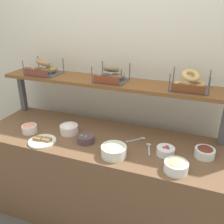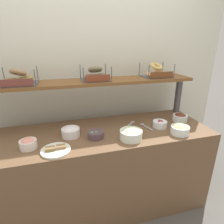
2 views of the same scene
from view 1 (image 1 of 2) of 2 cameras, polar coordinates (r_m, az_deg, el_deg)
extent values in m
plane|color=#595651|center=(2.65, -2.76, -22.12)|extent=(8.00, 8.00, 0.00)
cube|color=silver|center=(2.46, 1.79, 7.21)|extent=(3.27, 0.06, 2.40)
cube|color=brown|center=(2.36, -2.97, -14.94)|extent=(2.07, 0.70, 0.85)
cube|color=#4C4C51|center=(2.74, -19.96, 4.27)|extent=(0.05, 0.05, 0.40)
cube|color=brown|center=(2.19, -0.60, 6.87)|extent=(2.03, 0.32, 0.03)
cylinder|color=white|center=(1.87, 0.42, -9.00)|extent=(0.19, 0.19, 0.08)
ellipsoid|color=#D5EFB5|center=(1.85, 0.42, -8.13)|extent=(0.15, 0.15, 0.06)
cylinder|color=white|center=(2.31, -18.48, -3.71)|extent=(0.13, 0.13, 0.07)
ellipsoid|color=#F39682|center=(2.30, -18.57, -3.09)|extent=(0.10, 0.10, 0.05)
cylinder|color=#523E46|center=(2.06, -6.08, -6.15)|extent=(0.14, 0.14, 0.06)
sphere|color=#64A556|center=(2.04, -6.07, -5.79)|extent=(0.03, 0.03, 0.03)
sphere|color=#56925C|center=(2.05, -6.94, -5.58)|extent=(0.03, 0.03, 0.03)
sphere|color=#569954|center=(2.04, -6.15, -5.81)|extent=(0.03, 0.03, 0.03)
cylinder|color=white|center=(1.93, 12.24, -8.80)|extent=(0.14, 0.14, 0.06)
sphere|color=#972F39|center=(1.94, 12.52, -7.97)|extent=(0.03, 0.03, 0.03)
sphere|color=#97393E|center=(1.91, 12.71, -8.39)|extent=(0.04, 0.04, 0.04)
sphere|color=#A23040|center=(1.92, 11.92, -8.26)|extent=(0.03, 0.03, 0.03)
cylinder|color=white|center=(2.21, -9.88, -3.94)|extent=(0.16, 0.16, 0.07)
ellipsoid|color=white|center=(2.19, -9.94, -3.21)|extent=(0.12, 0.12, 0.05)
cylinder|color=white|center=(1.99, 20.58, -8.79)|extent=(0.15, 0.15, 0.07)
ellipsoid|color=brown|center=(1.97, 20.70, -8.11)|extent=(0.12, 0.12, 0.05)
cylinder|color=white|center=(1.77, 14.54, -12.15)|extent=(0.16, 0.16, 0.07)
ellipsoid|color=#EEDE8F|center=(1.75, 14.64, -11.34)|extent=(0.13, 0.13, 0.05)
cylinder|color=white|center=(2.13, -15.79, -6.53)|extent=(0.23, 0.23, 0.01)
cube|color=olive|center=(2.14, -16.71, -5.86)|extent=(0.07, 0.05, 0.02)
cube|color=#937049|center=(2.11, -14.81, -6.17)|extent=(0.07, 0.05, 0.02)
cube|color=#B7B7BC|center=(2.08, 4.97, -6.54)|extent=(0.11, 0.10, 0.01)
ellipsoid|color=#B7B7BC|center=(2.11, 7.18, -6.01)|extent=(0.04, 0.03, 0.01)
cube|color=#B7B7BC|center=(1.96, 8.54, -8.81)|extent=(0.05, 0.14, 0.01)
ellipsoid|color=#B7B7BC|center=(2.03, 8.47, -7.40)|extent=(0.04, 0.03, 0.01)
cube|color=#4C4C51|center=(2.48, -15.30, 8.55)|extent=(0.30, 0.24, 0.01)
cylinder|color=#4C4C51|center=(2.46, -19.77, 9.48)|extent=(0.01, 0.01, 0.14)
cylinder|color=#4C4C51|center=(2.29, -14.15, 9.16)|extent=(0.01, 0.01, 0.14)
cylinder|color=#4C4C51|center=(2.64, -16.61, 10.78)|extent=(0.01, 0.01, 0.14)
cylinder|color=#4C4C51|center=(2.48, -11.17, 10.51)|extent=(0.01, 0.01, 0.14)
cube|color=brown|center=(2.38, -17.05, 8.61)|extent=(0.25, 0.01, 0.06)
torus|color=olive|center=(2.48, -16.76, 9.12)|extent=(0.20, 0.20, 0.05)
torus|color=olive|center=(2.47, -14.05, 9.51)|extent=(0.18, 0.18, 0.06)
torus|color=#9F774F|center=(2.46, -15.55, 10.82)|extent=(0.20, 0.20, 0.09)
cube|color=#4C4C51|center=(2.18, -0.16, 7.32)|extent=(0.27, 0.24, 0.01)
cylinder|color=#4C4C51|center=(2.11, -4.65, 8.54)|extent=(0.01, 0.01, 0.14)
cylinder|color=#4C4C51|center=(2.01, 2.17, 7.87)|extent=(0.01, 0.01, 0.14)
cylinder|color=#4C4C51|center=(2.31, -2.21, 9.98)|extent=(0.01, 0.01, 0.14)
cylinder|color=#4C4C51|center=(2.22, 4.09, 9.39)|extent=(0.01, 0.01, 0.14)
cube|color=brown|center=(2.06, -1.36, 7.39)|extent=(0.23, 0.01, 0.06)
torus|color=#796A5B|center=(2.16, -1.64, 8.00)|extent=(0.18, 0.18, 0.05)
torus|color=#82745A|center=(2.19, 1.18, 8.28)|extent=(0.20, 0.20, 0.06)
torus|color=#776D4D|center=(2.15, -0.17, 9.84)|extent=(0.14, 0.15, 0.09)
cube|color=#4C4C51|center=(2.05, 17.36, 5.19)|extent=(0.30, 0.24, 0.01)
cylinder|color=#4C4C51|center=(1.94, 13.11, 6.61)|extent=(0.01, 0.01, 0.14)
cylinder|color=#4C4C51|center=(1.92, 21.54, 5.43)|extent=(0.01, 0.01, 0.14)
cylinder|color=#4C4C51|center=(2.16, 14.03, 8.27)|extent=(0.01, 0.01, 0.14)
cylinder|color=#4C4C51|center=(2.14, 21.62, 7.21)|extent=(0.01, 0.01, 0.14)
cube|color=brown|center=(1.93, 17.19, 5.15)|extent=(0.25, 0.01, 0.06)
torus|color=tan|center=(2.02, 15.92, 5.88)|extent=(0.20, 0.20, 0.05)
torus|color=tan|center=(2.08, 18.75, 6.05)|extent=(0.19, 0.19, 0.05)
torus|color=tan|center=(2.02, 17.72, 7.98)|extent=(0.19, 0.19, 0.10)
camera|label=2|loc=(1.13, -59.50, -1.90)|focal=30.33mm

